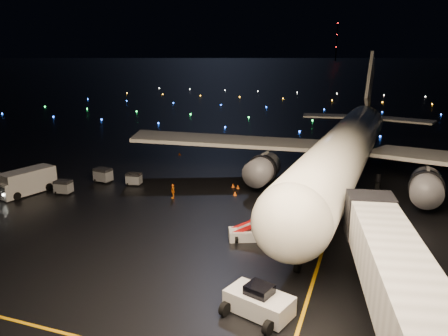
{
  "coord_description": "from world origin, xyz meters",
  "views": [
    {
      "loc": [
        15.48,
        -28.29,
        16.53
      ],
      "look_at": [
        1.16,
        12.0,
        5.0
      ],
      "focal_mm": 35.0,
      "sensor_mm": 36.0,
      "label": 1
    }
  ],
  "objects_px": {
    "pushback_tug": "(259,299)",
    "crew_c": "(173,191)",
    "baggage_cart_2": "(63,187)",
    "airliner": "(350,120)",
    "service_truck": "(28,181)",
    "baggage_cart_1": "(103,175)",
    "baggage_cart_0": "(134,179)",
    "belt_loader": "(252,224)"
  },
  "relations": [
    {
      "from": "service_truck",
      "to": "baggage_cart_1",
      "type": "bearing_deg",
      "value": 63.76
    },
    {
      "from": "pushback_tug",
      "to": "crew_c",
      "type": "height_order",
      "value": "pushback_tug"
    },
    {
      "from": "belt_loader",
      "to": "baggage_cart_1",
      "type": "relative_size",
      "value": 2.9
    },
    {
      "from": "airliner",
      "to": "pushback_tug",
      "type": "distance_m",
      "value": 32.32
    },
    {
      "from": "pushback_tug",
      "to": "baggage_cart_2",
      "type": "xyz_separation_m",
      "value": [
        -28.42,
        16.02,
        -0.21
      ]
    },
    {
      "from": "belt_loader",
      "to": "crew_c",
      "type": "height_order",
      "value": "belt_loader"
    },
    {
      "from": "airliner",
      "to": "baggage_cart_0",
      "type": "distance_m",
      "value": 27.99
    },
    {
      "from": "pushback_tug",
      "to": "belt_loader",
      "type": "bearing_deg",
      "value": 126.0
    },
    {
      "from": "belt_loader",
      "to": "baggage_cart_2",
      "type": "distance_m",
      "value": 25.31
    },
    {
      "from": "pushback_tug",
      "to": "crew_c",
      "type": "distance_m",
      "value": 24.31
    },
    {
      "from": "pushback_tug",
      "to": "baggage_cart_0",
      "type": "bearing_deg",
      "value": 153.39
    },
    {
      "from": "airliner",
      "to": "belt_loader",
      "type": "height_order",
      "value": "airliner"
    },
    {
      "from": "belt_loader",
      "to": "crew_c",
      "type": "distance_m",
      "value": 14.12
    },
    {
      "from": "belt_loader",
      "to": "airliner",
      "type": "bearing_deg",
      "value": 49.12
    },
    {
      "from": "baggage_cart_1",
      "to": "baggage_cart_2",
      "type": "bearing_deg",
      "value": -99.07
    },
    {
      "from": "airliner",
      "to": "belt_loader",
      "type": "bearing_deg",
      "value": -104.27
    },
    {
      "from": "service_truck",
      "to": "baggage_cart_1",
      "type": "xyz_separation_m",
      "value": [
        5.75,
        6.88,
        -0.56
      ]
    },
    {
      "from": "airliner",
      "to": "baggage_cart_2",
      "type": "xyz_separation_m",
      "value": [
        -31.36,
        -15.35,
        -7.39
      ]
    },
    {
      "from": "belt_loader",
      "to": "service_truck",
      "type": "relative_size",
      "value": 0.78
    },
    {
      "from": "baggage_cart_2",
      "to": "baggage_cart_1",
      "type": "bearing_deg",
      "value": 68.52
    },
    {
      "from": "pushback_tug",
      "to": "baggage_cart_0",
      "type": "height_order",
      "value": "pushback_tug"
    },
    {
      "from": "belt_loader",
      "to": "service_truck",
      "type": "bearing_deg",
      "value": 149.5
    },
    {
      "from": "service_truck",
      "to": "crew_c",
      "type": "bearing_deg",
      "value": 26.81
    },
    {
      "from": "crew_c",
      "to": "baggage_cart_2",
      "type": "relative_size",
      "value": 0.92
    },
    {
      "from": "baggage_cart_0",
      "to": "baggage_cart_1",
      "type": "relative_size",
      "value": 0.84
    },
    {
      "from": "pushback_tug",
      "to": "baggage_cart_0",
      "type": "distance_m",
      "value": 31.28
    },
    {
      "from": "airliner",
      "to": "baggage_cart_0",
      "type": "xyz_separation_m",
      "value": [
        -25.27,
        -9.47,
        -7.44
      ]
    },
    {
      "from": "baggage_cart_2",
      "to": "crew_c",
      "type": "bearing_deg",
      "value": 6.85
    },
    {
      "from": "pushback_tug",
      "to": "belt_loader",
      "type": "distance_m",
      "value": 11.61
    },
    {
      "from": "airliner",
      "to": "crew_c",
      "type": "height_order",
      "value": "airliner"
    },
    {
      "from": "crew_c",
      "to": "baggage_cart_0",
      "type": "distance_m",
      "value": 7.61
    },
    {
      "from": "baggage_cart_1",
      "to": "belt_loader",
      "type": "bearing_deg",
      "value": -17.62
    },
    {
      "from": "service_truck",
      "to": "baggage_cart_0",
      "type": "bearing_deg",
      "value": 48.45
    },
    {
      "from": "airliner",
      "to": "service_truck",
      "type": "bearing_deg",
      "value": -151.38
    },
    {
      "from": "airliner",
      "to": "baggage_cart_1",
      "type": "height_order",
      "value": "airliner"
    },
    {
      "from": "service_truck",
      "to": "pushback_tug",
      "type": "bearing_deg",
      "value": -10.86
    },
    {
      "from": "belt_loader",
      "to": "baggage_cart_0",
      "type": "distance_m",
      "value": 21.66
    },
    {
      "from": "service_truck",
      "to": "baggage_cart_2",
      "type": "bearing_deg",
      "value": 30.07
    },
    {
      "from": "baggage_cart_2",
      "to": "baggage_cart_0",
      "type": "bearing_deg",
      "value": 38.7
    },
    {
      "from": "airliner",
      "to": "belt_loader",
      "type": "distance_m",
      "value": 22.41
    },
    {
      "from": "airliner",
      "to": "baggage_cart_2",
      "type": "distance_m",
      "value": 35.69
    },
    {
      "from": "belt_loader",
      "to": "baggage_cart_0",
      "type": "xyz_separation_m",
      "value": [
        -18.71,
        10.88,
        -0.73
      ]
    }
  ]
}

